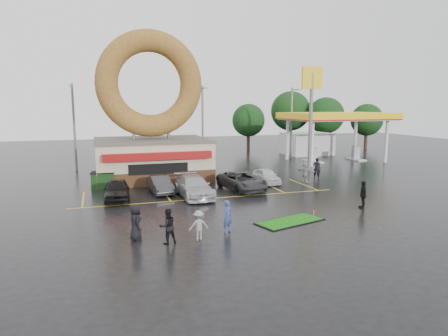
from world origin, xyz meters
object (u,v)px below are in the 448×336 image
object	(u,v)px
car_dgrey	(160,185)
person_cameraman	(363,195)
streetlight_mid	(203,123)
streetlight_right	(292,121)
donut_shop	(151,131)
streetlight_left	(74,125)
car_grey	(242,181)
car_white	(267,176)
person_blue	(228,216)
car_black	(117,190)
dumpster	(103,181)
car_silver	(194,187)
gas_station	(323,129)
putting_green	(290,221)
shell_sign	(311,99)

from	to	relation	value
car_dgrey	person_cameraman	size ratio (longest dim) A/B	2.20
streetlight_mid	streetlight_right	distance (m)	12.04
donut_shop	streetlight_left	distance (m)	9.87
donut_shop	car_grey	bearing A→B (deg)	-50.75
car_white	person_blue	xyz separation A→B (m)	(-7.56, -12.01, 0.25)
car_grey	person_cameraman	bearing A→B (deg)	-61.87
car_dgrey	car_black	bearing A→B (deg)	-161.39
donut_shop	dumpster	size ratio (longest dim) A/B	7.50
car_silver	dumpster	world-z (taller)	car_silver
person_cameraman	dumpster	distance (m)	20.22
streetlight_mid	car_silver	size ratio (longest dim) A/B	1.69
car_grey	gas_station	bearing A→B (deg)	34.67
streetlight_right	car_grey	size ratio (longest dim) A/B	1.69
donut_shop	streetlight_left	xyz separation A→B (m)	(-7.00, 6.95, 0.32)
car_grey	dumpster	bearing A→B (deg)	151.02
gas_station	car_white	xyz separation A→B (m)	(-13.78, -13.46, -3.06)
streetlight_left	putting_green	size ratio (longest dim) A/B	2.01
car_silver	car_grey	bearing A→B (deg)	13.30
gas_station	streetlight_left	xyz separation A→B (m)	(-30.00, -1.02, 1.08)
donut_shop	car_white	distance (m)	11.39
gas_station	person_cameraman	size ratio (longest dim) A/B	7.44
gas_station	dumpster	size ratio (longest dim) A/B	7.58
car_silver	car_black	bearing A→B (deg)	169.93
streetlight_left	putting_green	distance (m)	27.32
car_dgrey	person_blue	distance (m)	11.11
car_grey	putting_green	xyz separation A→B (m)	(-0.39, -9.22, -0.71)
donut_shop	car_silver	world-z (taller)	donut_shop
streetlight_mid	car_black	size ratio (longest dim) A/B	2.05
streetlight_left	car_grey	xyz separation A→B (m)	(13.15, -14.47, -4.04)
streetlight_right	person_blue	bearing A→B (deg)	-123.25
car_silver	person_blue	world-z (taller)	person_blue
shell_sign	streetlight_left	bearing A→B (deg)	161.01
streetlight_left	car_silver	distance (m)	18.44
streetlight_mid	car_white	xyz separation A→B (m)	(2.22, -13.44, -4.14)
streetlight_right	car_black	bearing A→B (deg)	-143.27
gas_station	putting_green	xyz separation A→B (m)	(-17.24, -24.71, -3.67)
car_black	shell_sign	bearing A→B (deg)	22.67
donut_shop	streetlight_mid	distance (m)	10.59
streetlight_mid	putting_green	xyz separation A→B (m)	(-1.24, -24.69, -4.75)
donut_shop	dumpster	xyz separation A→B (m)	(-4.50, -3.43, -3.81)
car_grey	dumpster	distance (m)	11.41
car_black	dumpster	size ratio (longest dim) A/B	2.44
car_black	person_blue	bearing A→B (deg)	-57.87
donut_shop	streetlight_right	bearing A→B (deg)	25.21
car_dgrey	person_cameraman	distance (m)	14.97
person_blue	person_cameraman	size ratio (longest dim) A/B	0.97
shell_sign	putting_green	bearing A→B (deg)	-122.99
car_white	person_blue	bearing A→B (deg)	-121.44
person_cameraman	streetlight_left	bearing A→B (deg)	-116.82
donut_shop	person_cameraman	distance (m)	19.70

